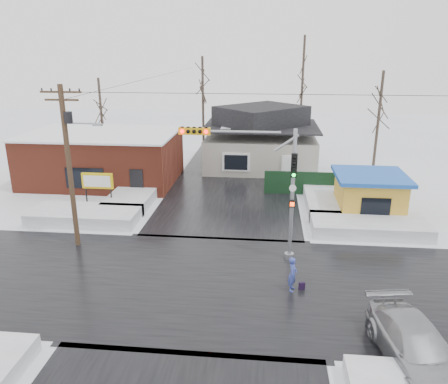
# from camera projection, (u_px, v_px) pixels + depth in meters

# --- Properties ---
(ground) EXTENTS (120.00, 120.00, 0.00)m
(ground) POSITION_uv_depth(u_px,v_px,m) (208.00, 283.00, 21.00)
(ground) COLOR white
(ground) RESTS_ON ground
(road_ns) EXTENTS (10.00, 120.00, 0.02)m
(road_ns) POSITION_uv_depth(u_px,v_px,m) (208.00, 283.00, 21.00)
(road_ns) COLOR black
(road_ns) RESTS_ON ground
(road_ew) EXTENTS (120.00, 10.00, 0.02)m
(road_ew) POSITION_uv_depth(u_px,v_px,m) (208.00, 283.00, 21.00)
(road_ew) COLOR black
(road_ew) RESTS_ON ground
(snowbank_nw) EXTENTS (7.00, 3.00, 0.80)m
(snowbank_nw) POSITION_uv_depth(u_px,v_px,m) (85.00, 215.00, 28.35)
(snowbank_nw) COLOR white
(snowbank_nw) RESTS_ON ground
(snowbank_ne) EXTENTS (7.00, 3.00, 0.80)m
(snowbank_ne) POSITION_uv_depth(u_px,v_px,m) (369.00, 226.00, 26.62)
(snowbank_ne) COLOR white
(snowbank_ne) RESTS_ON ground
(snowbank_nside_w) EXTENTS (3.00, 8.00, 0.80)m
(snowbank_nside_w) POSITION_uv_depth(u_px,v_px,m) (137.00, 192.00, 32.88)
(snowbank_nside_w) COLOR white
(snowbank_nside_w) RESTS_ON ground
(snowbank_nside_e) EXTENTS (3.00, 8.00, 0.80)m
(snowbank_nside_e) POSITION_uv_depth(u_px,v_px,m) (326.00, 198.00, 31.54)
(snowbank_nside_e) COLOR white
(snowbank_nside_e) RESTS_ON ground
(traffic_signal) EXTENTS (6.05, 0.68, 7.00)m
(traffic_signal) POSITION_uv_depth(u_px,v_px,m) (262.00, 177.00, 22.14)
(traffic_signal) COLOR gray
(traffic_signal) RESTS_ON ground
(utility_pole) EXTENTS (3.15, 0.44, 9.00)m
(utility_pole) POSITION_uv_depth(u_px,v_px,m) (70.00, 158.00, 23.46)
(utility_pole) COLOR #382619
(utility_pole) RESTS_ON ground
(brick_building) EXTENTS (12.20, 8.20, 4.12)m
(brick_building) POSITION_uv_depth(u_px,v_px,m) (103.00, 157.00, 36.51)
(brick_building) COLOR maroon
(brick_building) RESTS_ON ground
(marquee_sign) EXTENTS (2.20, 0.21, 2.55)m
(marquee_sign) POSITION_uv_depth(u_px,v_px,m) (97.00, 182.00, 30.23)
(marquee_sign) COLOR black
(marquee_sign) RESTS_ON ground
(house) EXTENTS (10.40, 8.40, 5.76)m
(house) POSITION_uv_depth(u_px,v_px,m) (261.00, 139.00, 40.76)
(house) COLOR #A7A497
(house) RESTS_ON ground
(kiosk) EXTENTS (4.60, 4.60, 2.88)m
(kiosk) POSITION_uv_depth(u_px,v_px,m) (369.00, 194.00, 29.07)
(kiosk) COLOR gold
(kiosk) RESTS_ON ground
(fence) EXTENTS (8.00, 0.12, 1.80)m
(fence) POSITION_uv_depth(u_px,v_px,m) (317.00, 184.00, 33.32)
(fence) COLOR black
(fence) RESTS_ON ground
(tree_far_left) EXTENTS (3.00, 3.00, 10.00)m
(tree_far_left) POSITION_uv_depth(u_px,v_px,m) (203.00, 77.00, 43.45)
(tree_far_left) COLOR #332821
(tree_far_left) RESTS_ON ground
(tree_far_mid) EXTENTS (3.00, 3.00, 12.00)m
(tree_far_mid) POSITION_uv_depth(u_px,v_px,m) (304.00, 61.00, 43.88)
(tree_far_mid) COLOR #332821
(tree_far_mid) RESTS_ON ground
(tree_far_right) EXTENTS (3.00, 3.00, 9.00)m
(tree_far_right) POSITION_uv_depth(u_px,v_px,m) (381.00, 93.00, 36.49)
(tree_far_right) COLOR #332821
(tree_far_right) RESTS_ON ground
(tree_far_west) EXTENTS (3.00, 3.00, 8.00)m
(tree_far_west) POSITION_uv_depth(u_px,v_px,m) (100.00, 95.00, 43.02)
(tree_far_west) COLOR #332821
(tree_far_west) RESTS_ON ground
(pedestrian) EXTENTS (0.53, 0.69, 1.66)m
(pedestrian) POSITION_uv_depth(u_px,v_px,m) (293.00, 274.00, 20.08)
(pedestrian) COLOR #38469F
(pedestrian) RESTS_ON ground
(car) EXTENTS (3.01, 5.60, 1.54)m
(car) POSITION_uv_depth(u_px,v_px,m) (416.00, 347.00, 15.28)
(car) COLOR #A3A4AA
(car) RESTS_ON ground
(shopping_bag) EXTENTS (0.30, 0.20, 0.35)m
(shopping_bag) POSITION_uv_depth(u_px,v_px,m) (302.00, 286.00, 20.35)
(shopping_bag) COLOR black
(shopping_bag) RESTS_ON ground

